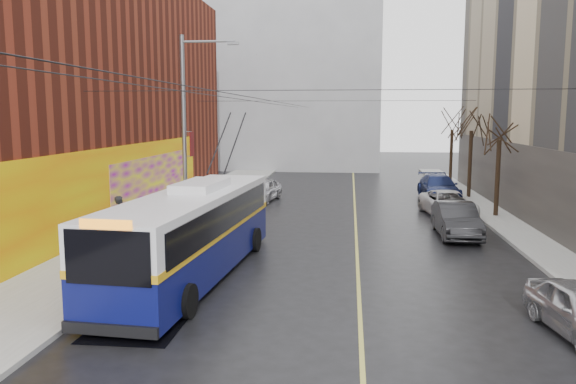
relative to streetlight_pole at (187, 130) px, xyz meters
name	(u,v)px	position (x,y,z in m)	size (l,w,h in m)	color
ground	(305,317)	(6.14, -10.00, -4.85)	(140.00, 140.00, 0.00)	black
sidewalk_left	(165,224)	(-1.86, 2.00, -4.77)	(4.00, 60.00, 0.15)	gray
sidewalk_right	(517,232)	(15.14, 2.00, -4.77)	(2.00, 60.00, 0.15)	gray
lane_line	(355,222)	(7.64, 4.00, -4.84)	(0.12, 50.00, 0.01)	#BFB74C
building_left	(28,87)	(-9.85, 3.99, 2.14)	(12.11, 36.00, 14.00)	#612013
building_far	(283,81)	(0.14, 34.99, 4.17)	(20.50, 12.10, 18.00)	gray
streetlight_pole	(187,130)	(0.00, 0.00, 0.00)	(2.65, 0.60, 9.00)	slate
catenary_wires	(280,101)	(3.60, 4.77, 1.40)	(18.00, 60.00, 0.22)	black
tree_near	(500,125)	(15.14, 6.00, 0.13)	(3.20, 3.20, 6.40)	black
tree_mid	(472,119)	(15.14, 13.00, 0.41)	(3.20, 3.20, 6.68)	black
tree_far	(453,120)	(15.14, 20.00, 0.30)	(3.20, 3.20, 6.57)	black
puddle	(138,326)	(1.82, -11.15, -4.84)	(2.35, 2.68, 0.01)	black
pigeons_flying	(267,67)	(3.55, 0.65, 2.78)	(5.69, 4.31, 0.55)	slate
trolleybus	(192,232)	(2.00, -6.49, -3.29)	(3.42, 11.98, 5.61)	#090D4A
parked_car_b	(456,220)	(12.14, 0.99, -4.08)	(1.63, 4.69, 1.54)	#232325
parked_car_c	(448,204)	(12.67, 6.30, -4.16)	(2.28, 4.95, 1.38)	silver
parked_car_d	(439,187)	(13.14, 12.70, -4.06)	(2.20, 5.41, 1.57)	navy
following_car	(262,190)	(1.73, 10.55, -4.12)	(1.71, 4.26, 1.45)	#ACACB0
pedestrian_a	(121,218)	(-2.46, -1.98, -3.74)	(0.70, 0.46, 1.92)	black
pedestrian_b	(163,213)	(-1.26, -0.01, -3.83)	(0.84, 0.66, 1.74)	black
pedestrian_c	(171,211)	(-1.09, 0.65, -3.86)	(1.08, 0.62, 1.67)	black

